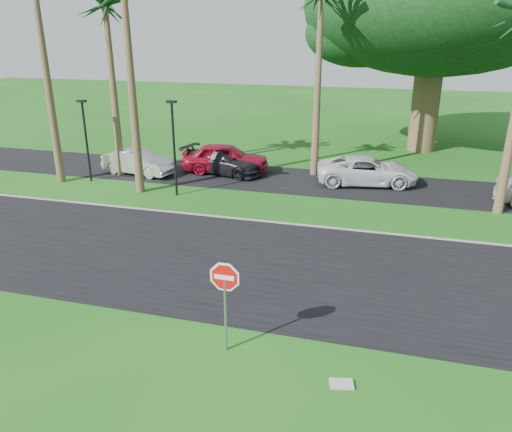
{
  "coord_description": "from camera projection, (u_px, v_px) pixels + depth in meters",
  "views": [
    {
      "loc": [
        4.14,
        -13.24,
        7.77
      ],
      "look_at": [
        -0.1,
        2.04,
        1.8
      ],
      "focal_mm": 35.0,
      "sensor_mm": 36.0,
      "label": 1
    }
  ],
  "objects": [
    {
      "name": "utility_slab",
      "position": [
        342.0,
        384.0,
        11.59
      ],
      "size": [
        0.61,
        0.46,
        0.06
      ],
      "primitive_type": "cube",
      "rotation": [
        0.0,
        0.0,
        0.22
      ],
      "color": "#AAA8A1",
      "rests_on": "ground"
    },
    {
      "name": "curb",
      "position": [
        284.0,
        223.0,
        21.16
      ],
      "size": [
        120.0,
        0.12,
        0.06
      ],
      "primitive_type": "cube",
      "color": "gray",
      "rests_on": "ground"
    },
    {
      "name": "car_silver",
      "position": [
        138.0,
        162.0,
        28.17
      ],
      "size": [
        4.41,
        2.14,
        1.39
      ],
      "primitive_type": "imported",
      "rotation": [
        0.0,
        0.0,
        1.41
      ],
      "color": "silver",
      "rests_on": "ground"
    },
    {
      "name": "stop_sign_near",
      "position": [
        225.0,
        289.0,
        12.26
      ],
      "size": [
        1.05,
        0.07,
        2.62
      ],
      "color": "gray",
      "rests_on": "ground"
    },
    {
      "name": "car_minivan",
      "position": [
        367.0,
        171.0,
        26.32
      ],
      "size": [
        5.59,
        3.3,
        1.46
      ],
      "primitive_type": "imported",
      "rotation": [
        0.0,
        0.0,
        1.75
      ],
      "color": "silver",
      "rests_on": "ground"
    },
    {
      "name": "palm_left_mid",
      "position": [
        105.0,
        9.0,
        25.21
      ],
      "size": [
        5.0,
        5.0,
        10.0
      ],
      "color": "brown",
      "rests_on": "ground"
    },
    {
      "name": "streetlight_left",
      "position": [
        86.0,
        135.0,
        26.28
      ],
      "size": [
        0.45,
        0.25,
        4.34
      ],
      "color": "black",
      "rests_on": "ground"
    },
    {
      "name": "canopy_tree",
      "position": [
        437.0,
        8.0,
        30.9
      ],
      "size": [
        16.5,
        16.5,
        13.12
      ],
      "color": "brown",
      "rests_on": "ground"
    },
    {
      "name": "ground",
      "position": [
        242.0,
        292.0,
        15.72
      ],
      "size": [
        120.0,
        120.0,
        0.0
      ],
      "primitive_type": "plane",
      "color": "#154F13",
      "rests_on": "ground"
    },
    {
      "name": "road",
      "position": [
        259.0,
        264.0,
        17.52
      ],
      "size": [
        120.0,
        8.0,
        0.02
      ],
      "primitive_type": "cube",
      "color": "black",
      "rests_on": "ground"
    },
    {
      "name": "streetlight_right",
      "position": [
        174.0,
        142.0,
        23.95
      ],
      "size": [
        0.45,
        0.25,
        4.64
      ],
      "color": "black",
      "rests_on": "ground"
    },
    {
      "name": "parking_strip",
      "position": [
        309.0,
        182.0,
        26.98
      ],
      "size": [
        120.0,
        5.0,
        0.02
      ],
      "primitive_type": "cube",
      "color": "black",
      "rests_on": "ground"
    },
    {
      "name": "car_dark",
      "position": [
        223.0,
        161.0,
        28.35
      ],
      "size": [
        5.23,
        3.02,
        1.42
      ],
      "primitive_type": "imported",
      "rotation": [
        0.0,
        0.0,
        1.35
      ],
      "color": "black",
      "rests_on": "ground"
    },
    {
      "name": "car_red",
      "position": [
        225.0,
        158.0,
        28.45
      ],
      "size": [
        5.15,
        2.7,
        1.67
      ],
      "primitive_type": "imported",
      "rotation": [
        0.0,
        0.0,
        1.72
      ],
      "color": "maroon",
      "rests_on": "ground"
    }
  ]
}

